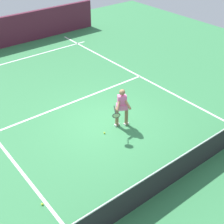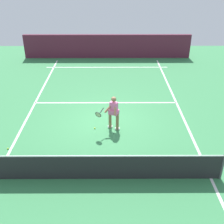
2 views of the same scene
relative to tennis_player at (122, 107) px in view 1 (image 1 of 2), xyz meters
The scene contains 10 objects.
ground_plane 1.11m from the tennis_player, 59.15° to the right, with size 25.90×25.90×0.00m, color #38844C.
court_back_wall 10.28m from the tennis_player, 87.97° to the right, with size 12.37×0.24×1.73m, color #561E33.
baseline_marking 8.12m from the tennis_player, 87.42° to the right, with size 8.37×0.10×0.01m, color white.
service_line_marking 2.73m from the tennis_player, 81.95° to the right, with size 7.37×0.10×0.01m, color white.
sideline_left_marking 3.48m from the tennis_player, 169.60° to the right, with size 0.10×17.92×0.01m, color white.
sideline_right_marking 4.18m from the tennis_player, ahead, with size 0.10×17.92×0.01m, color white.
court_net 3.27m from the tennis_player, 83.57° to the left, with size 8.05×0.08×1.06m.
tennis_player is the anchor object (origin of this frame).
tennis_ball_near 4.50m from the tennis_player, 20.03° to the left, with size 0.07×0.07×0.07m, color #D1E533.
tennis_ball_mid 1.15m from the tennis_player, ahead, with size 0.07×0.07×0.07m, color #D1E533.
Camera 1 is at (5.95, 7.96, 7.04)m, focal length 50.59 mm.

